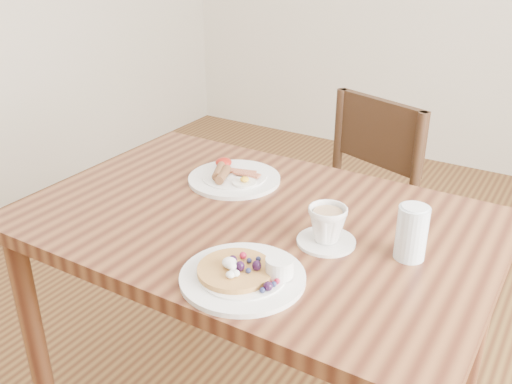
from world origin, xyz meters
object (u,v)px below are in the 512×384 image
chair_far (348,210)px  teacup_saucer (327,227)px  breakfast_plate (233,177)px  dining_table (256,249)px  water_glass (412,233)px  pancake_plate (245,274)px

chair_far → teacup_saucer: bearing=126.6°
breakfast_plate → teacup_saucer: 0.43m
dining_table → teacup_saucer: teacup_saucer is taller
chair_far → breakfast_plate: size_ratio=3.26×
water_glass → breakfast_plate: bearing=165.9°
dining_table → teacup_saucer: 0.26m
breakfast_plate → dining_table: bearing=-41.8°
teacup_saucer → water_glass: (0.19, 0.04, 0.02)m
breakfast_plate → water_glass: 0.60m
pancake_plate → water_glass: size_ratio=2.13×
dining_table → teacup_saucer: bearing=-7.3°
dining_table → water_glass: 0.43m
dining_table → breakfast_plate: 0.26m
dining_table → pancake_plate: bearing=-63.3°
dining_table → pancake_plate: size_ratio=4.44×
chair_far → pancake_plate: 0.94m
chair_far → teacup_saucer: (0.21, -0.66, 0.30)m
teacup_saucer → water_glass: 0.19m
pancake_plate → teacup_saucer: size_ratio=1.93×
chair_far → teacup_saucer: chair_far is taller
breakfast_plate → water_glass: size_ratio=2.13×
chair_far → breakfast_plate: 0.57m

